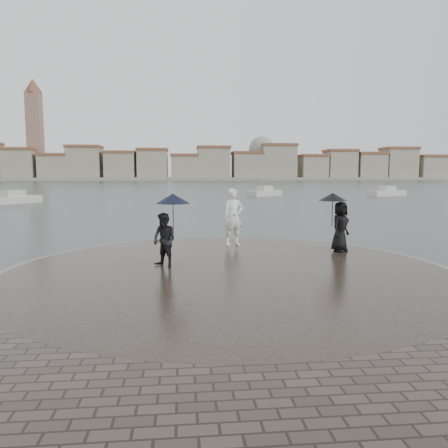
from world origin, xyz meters
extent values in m
plane|color=#2B3835|center=(0.00, 0.00, 0.00)|extent=(400.00, 400.00, 0.00)
cylinder|color=gray|center=(0.00, 3.50, 0.16)|extent=(12.50, 12.50, 0.32)
cylinder|color=#2D261E|center=(0.00, 3.50, 0.18)|extent=(11.90, 11.90, 0.36)
imported|color=white|center=(0.59, 7.44, 1.38)|extent=(0.85, 0.68, 2.05)
imported|color=black|center=(-1.74, 4.03, 1.11)|extent=(0.93, 0.91, 1.51)
cylinder|color=black|center=(-1.49, 4.13, 1.71)|extent=(0.02, 0.02, 0.90)
cone|color=black|center=(-1.49, 4.13, 2.26)|extent=(0.98, 0.98, 0.28)
imported|color=black|center=(3.98, 5.86, 1.19)|extent=(0.95, 0.94, 1.66)
cylinder|color=black|center=(3.73, 5.96, 1.66)|extent=(0.02, 0.02, 0.90)
cone|color=black|center=(3.73, 5.96, 2.18)|extent=(0.95, 0.95, 0.26)
cube|color=gray|center=(0.00, 163.00, 0.60)|extent=(260.00, 20.00, 1.20)
cube|color=#9F957E|center=(-60.00, 160.00, 5.50)|extent=(11.00, 10.00, 11.00)
cube|color=brown|center=(-60.00, 160.00, 11.50)|extent=(11.60, 10.60, 1.00)
cube|color=#9F957E|center=(-48.00, 160.00, 4.50)|extent=(10.00, 10.00, 9.00)
cube|color=brown|center=(-48.00, 160.00, 9.50)|extent=(10.60, 10.60, 1.00)
cube|color=#9F957E|center=(-37.00, 160.00, 6.00)|extent=(12.00, 10.00, 12.00)
cube|color=brown|center=(-37.00, 160.00, 12.50)|extent=(12.60, 10.60, 1.00)
cube|color=#9F957E|center=(-24.00, 160.00, 5.00)|extent=(11.00, 10.00, 10.00)
cube|color=brown|center=(-24.00, 160.00, 10.50)|extent=(11.60, 10.60, 1.00)
cube|color=#9F957E|center=(-12.00, 160.00, 5.50)|extent=(11.00, 10.00, 11.00)
cube|color=brown|center=(-12.00, 160.00, 11.50)|extent=(11.60, 10.60, 1.00)
cube|color=#9F957E|center=(0.00, 160.00, 4.50)|extent=(10.00, 10.00, 9.00)
cube|color=brown|center=(0.00, 160.00, 9.50)|extent=(10.60, 10.60, 1.00)
cube|color=#9F957E|center=(11.00, 160.00, 6.00)|extent=(12.00, 10.00, 12.00)
cube|color=brown|center=(11.00, 160.00, 12.50)|extent=(12.60, 10.60, 1.00)
cube|color=#9F957E|center=(24.00, 160.00, 5.00)|extent=(11.00, 10.00, 10.00)
cube|color=brown|center=(24.00, 160.00, 10.50)|extent=(11.60, 10.60, 1.00)
cube|color=#9F957E|center=(36.00, 160.00, 6.50)|extent=(13.00, 10.00, 13.00)
cube|color=brown|center=(36.00, 160.00, 13.50)|extent=(13.60, 10.60, 1.00)
cube|color=#9F957E|center=(50.00, 160.00, 4.50)|extent=(10.00, 10.00, 9.00)
cube|color=brown|center=(50.00, 160.00, 9.50)|extent=(10.60, 10.60, 1.00)
cube|color=#9F957E|center=(61.00, 160.00, 5.50)|extent=(11.00, 10.00, 11.00)
cube|color=brown|center=(61.00, 160.00, 11.50)|extent=(11.60, 10.60, 1.00)
cube|color=#9F957E|center=(73.00, 160.00, 5.00)|extent=(11.00, 10.00, 10.00)
cube|color=brown|center=(73.00, 160.00, 10.50)|extent=(11.60, 10.60, 1.00)
cube|color=#9F957E|center=(85.00, 160.00, 6.00)|extent=(12.00, 10.00, 12.00)
cube|color=brown|center=(85.00, 160.00, 12.50)|extent=(12.60, 10.60, 1.00)
cube|color=#9F957E|center=(98.00, 160.00, 4.50)|extent=(10.00, 10.00, 9.00)
cube|color=brown|center=(98.00, 160.00, 9.50)|extent=(10.60, 10.60, 1.00)
cube|color=#846654|center=(-55.00, 162.00, 16.00)|extent=(5.00, 5.00, 32.00)
cone|color=brown|center=(-55.00, 162.00, 34.50)|extent=(6.80, 6.80, 5.00)
sphere|color=gray|center=(30.00, 162.00, 12.00)|extent=(10.00, 10.00, 10.00)
cube|color=#B9B6A7|center=(-17.44, 35.71, 0.25)|extent=(4.31, 5.50, 0.90)
cube|color=#B9B6A7|center=(-17.44, 35.71, 0.85)|extent=(2.09, 2.33, 0.90)
cube|color=#B9B6A7|center=(9.33, 46.93, 0.25)|extent=(5.10, 4.93, 0.90)
cube|color=#B9B6A7|center=(9.33, 46.93, 0.85)|extent=(2.28, 2.24, 0.90)
cube|color=#B9B6A7|center=(24.94, 45.53, 0.25)|extent=(5.68, 3.67, 0.90)
cube|color=#B9B6A7|center=(24.94, 45.53, 0.85)|extent=(2.31, 1.90, 0.90)
camera|label=1|loc=(-1.25, -8.07, 2.97)|focal=35.00mm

